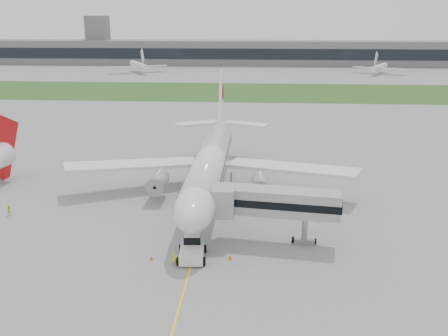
# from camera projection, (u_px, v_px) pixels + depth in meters

# --- Properties ---
(ground) EXTENTS (600.00, 600.00, 0.00)m
(ground) POSITION_uv_depth(u_px,v_px,m) (208.00, 205.00, 77.31)
(ground) COLOR gray
(ground) RESTS_ON ground
(apron_markings) EXTENTS (70.00, 70.00, 0.04)m
(apron_markings) POSITION_uv_depth(u_px,v_px,m) (205.00, 217.00, 72.54)
(apron_markings) COLOR yellow
(apron_markings) RESTS_ON ground
(grass_strip) EXTENTS (600.00, 50.00, 0.02)m
(grass_strip) POSITION_uv_depth(u_px,v_px,m) (240.00, 92.00, 191.75)
(grass_strip) COLOR #315A21
(grass_strip) RESTS_ON ground
(terminal_building) EXTENTS (320.00, 22.30, 14.00)m
(terminal_building) POSITION_uv_depth(u_px,v_px,m) (247.00, 53.00, 294.50)
(terminal_building) COLOR gray
(terminal_building) RESTS_ON ground
(control_tower) EXTENTS (12.00, 12.00, 56.00)m
(control_tower) POSITION_uv_depth(u_px,v_px,m) (100.00, 63.00, 304.66)
(control_tower) COLOR gray
(control_tower) RESTS_ON ground
(airliner) EXTENTS (48.13, 53.95, 17.88)m
(airliner) POSITION_uv_depth(u_px,v_px,m) (211.00, 161.00, 80.30)
(airliner) COLOR white
(airliner) RESTS_ON ground
(pushback_tug) EXTENTS (3.69, 5.18, 2.55)m
(pushback_tug) POSITION_uv_depth(u_px,v_px,m) (192.00, 248.00, 60.15)
(pushback_tug) COLOR silver
(pushback_tug) RESTS_ON ground
(jet_bridge) EXTENTS (16.37, 5.39, 7.47)m
(jet_bridge) POSITION_uv_depth(u_px,v_px,m) (272.00, 203.00, 62.77)
(jet_bridge) COLOR #99999C
(jet_bridge) RESTS_ON ground
(safety_cone_left) EXTENTS (0.38, 0.38, 0.53)m
(safety_cone_left) POSITION_uv_depth(u_px,v_px,m) (151.00, 258.00, 59.78)
(safety_cone_left) COLOR #D7610B
(safety_cone_left) RESTS_ON ground
(safety_cone_right) EXTENTS (0.45, 0.45, 0.62)m
(safety_cone_right) POSITION_uv_depth(u_px,v_px,m) (230.00, 257.00, 59.80)
(safety_cone_right) COLOR #D7610B
(safety_cone_right) RESTS_ON ground
(ground_crew_near) EXTENTS (0.70, 0.48, 1.87)m
(ground_crew_near) POSITION_uv_depth(u_px,v_px,m) (174.00, 259.00, 58.10)
(ground_crew_near) COLOR yellow
(ground_crew_near) RESTS_ON ground
(ground_crew_far) EXTENTS (0.98, 1.02, 1.66)m
(ground_crew_far) POSITION_uv_depth(u_px,v_px,m) (10.00, 210.00, 72.80)
(ground_crew_far) COLOR yellow
(ground_crew_far) RESTS_ON ground
(distant_aircraft_left) EXTENTS (37.73, 36.25, 11.15)m
(distant_aircraft_left) POSITION_uv_depth(u_px,v_px,m) (139.00, 73.00, 254.83)
(distant_aircraft_left) COLOR white
(distant_aircraft_left) RESTS_ON ground
(distant_aircraft_right) EXTENTS (33.87, 32.46, 10.06)m
(distant_aircraft_right) POSITION_uv_depth(u_px,v_px,m) (379.00, 74.00, 249.71)
(distant_aircraft_right) COLOR white
(distant_aircraft_right) RESTS_ON ground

